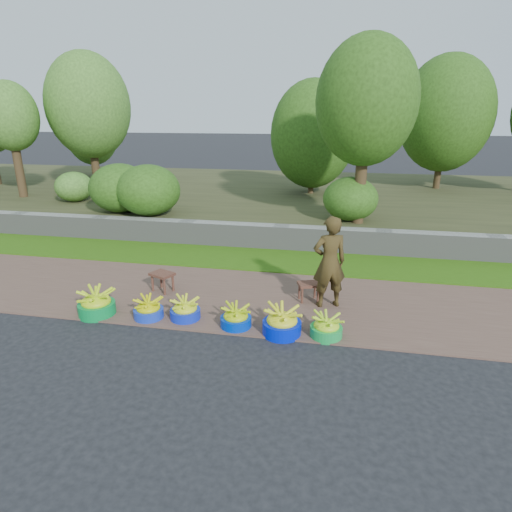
% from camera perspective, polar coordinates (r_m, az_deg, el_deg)
% --- Properties ---
extents(ground_plane, '(120.00, 120.00, 0.00)m').
position_cam_1_polar(ground_plane, '(6.05, -2.05, -10.67)').
color(ground_plane, black).
rests_on(ground_plane, ground).
extents(dirt_shoulder, '(80.00, 2.50, 0.02)m').
position_cam_1_polar(dirt_shoulder, '(7.13, 0.22, -5.79)').
color(dirt_shoulder, brown).
rests_on(dirt_shoulder, ground).
extents(grass_verge, '(80.00, 1.50, 0.04)m').
position_cam_1_polar(grass_verge, '(8.96, 2.62, -0.55)').
color(grass_verge, '#2F5E0E').
rests_on(grass_verge, ground).
extents(retaining_wall, '(80.00, 0.35, 0.55)m').
position_cam_1_polar(retaining_wall, '(9.69, 3.39, 2.49)').
color(retaining_wall, gray).
rests_on(retaining_wall, ground).
extents(earth_bank, '(80.00, 10.00, 0.50)m').
position_cam_1_polar(earth_bank, '(14.44, 6.06, 7.67)').
color(earth_bank, '#393D1F').
rests_on(earth_bank, ground).
extents(vegetation, '(36.19, 8.09, 4.28)m').
position_cam_1_polar(vegetation, '(13.39, -0.98, 17.12)').
color(vegetation, '#3D2D19').
rests_on(vegetation, earth_bank).
extents(basin_a, '(0.55, 0.55, 0.41)m').
position_cam_1_polar(basin_a, '(7.00, -20.51, -5.98)').
color(basin_a, '#058338').
rests_on(basin_a, ground).
extents(basin_b, '(0.44, 0.44, 0.33)m').
position_cam_1_polar(basin_b, '(6.66, -14.15, -6.92)').
color(basin_b, '#1735BF').
rests_on(basin_b, ground).
extents(basin_c, '(0.45, 0.45, 0.34)m').
position_cam_1_polar(basin_c, '(6.52, -9.43, -7.13)').
color(basin_c, '#0F27BE').
rests_on(basin_c, ground).
extents(basin_d, '(0.45, 0.45, 0.33)m').
position_cam_1_polar(basin_d, '(6.22, -2.71, -8.24)').
color(basin_d, '#002DBA').
rests_on(basin_d, ground).
extents(basin_e, '(0.54, 0.54, 0.40)m').
position_cam_1_polar(basin_e, '(6.03, 3.48, -8.85)').
color(basin_e, '#0018D4').
rests_on(basin_e, ground).
extents(basin_f, '(0.44, 0.44, 0.33)m').
position_cam_1_polar(basin_f, '(6.04, 9.36, -9.38)').
color(basin_f, green).
rests_on(basin_f, ground).
extents(stool_left, '(0.46, 0.42, 0.33)m').
position_cam_1_polar(stool_left, '(7.50, -12.39, -2.70)').
color(stool_left, '#512D21').
rests_on(stool_left, dirt_shoulder).
extents(stool_right, '(0.41, 0.36, 0.30)m').
position_cam_1_polar(stool_right, '(7.03, 7.06, -4.08)').
color(stool_right, '#512D21').
rests_on(stool_right, dirt_shoulder).
extents(vendor_woman, '(0.62, 0.52, 1.47)m').
position_cam_1_polar(vendor_woman, '(6.72, 9.76, -0.82)').
color(vendor_woman, black).
rests_on(vendor_woman, dirt_shoulder).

